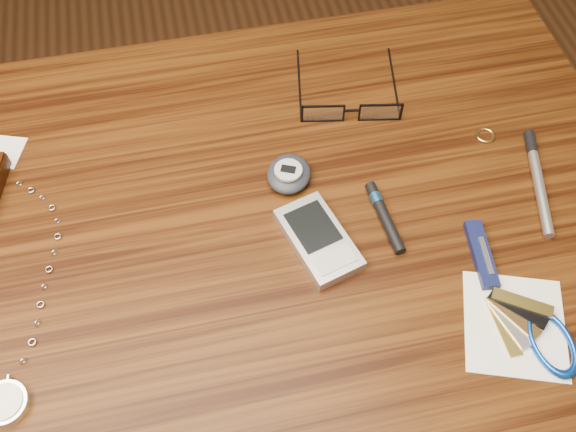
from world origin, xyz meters
name	(u,v)px	position (x,y,z in m)	size (l,w,h in m)	color
desk	(233,290)	(0.00, 0.00, 0.65)	(1.00, 0.70, 0.75)	#371C08
eyeglasses	(351,109)	(0.18, 0.16, 0.76)	(0.15, 0.15, 0.03)	black
gold_ring	(485,135)	(0.34, 0.09, 0.75)	(0.02, 0.02, 0.00)	#E8BE6A
pocket_watch	(7,394)	(-0.23, -0.12, 0.76)	(0.08, 0.29, 0.01)	silver
pda_phone	(318,239)	(0.10, -0.02, 0.76)	(0.08, 0.12, 0.02)	silver
pedometer	(289,174)	(0.09, 0.08, 0.76)	(0.07, 0.07, 0.02)	#21242B
notepad_keys	(533,332)	(0.29, -0.17, 0.75)	(0.13, 0.14, 0.01)	white
pocket_knife	(481,254)	(0.27, -0.07, 0.76)	(0.03, 0.08, 0.01)	#0C0F3E
silver_pen	(537,174)	(0.37, 0.02, 0.76)	(0.05, 0.15, 0.01)	silver
black_blue_pen	(384,215)	(0.18, 0.00, 0.76)	(0.02, 0.10, 0.01)	black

